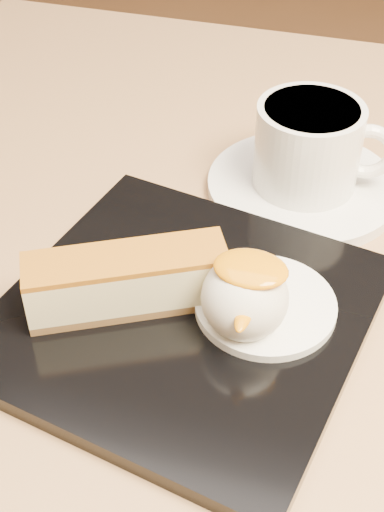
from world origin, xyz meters
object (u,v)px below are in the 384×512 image
(table, at_px, (248,417))
(coffee_cup, at_px, (311,145))
(dessert_plate, at_px, (183,315))
(ice_cream_scoop, at_px, (245,298))
(saucer, at_px, (302,187))
(cheesecake, at_px, (127,281))

(table, xyz_separation_m, coffee_cup, (0.01, 0.11, 0.20))
(dessert_plate, bearing_deg, ice_cream_scoop, -7.13)
(saucer, bearing_deg, cheesecake, -117.02)
(table, distance_m, ice_cream_scoop, 0.20)
(table, bearing_deg, dessert_plate, -128.06)
(coffee_cup, bearing_deg, dessert_plate, -113.93)
(cheesecake, xyz_separation_m, coffee_cup, (0.09, 0.17, 0.01))
(ice_cream_scoop, relative_size, saucer, 0.35)
(saucer, distance_m, coffee_cup, 0.04)
(dessert_plate, distance_m, saucer, 0.17)
(saucer, bearing_deg, ice_cream_scoop, -93.42)
(ice_cream_scoop, bearing_deg, table, 90.69)
(table, xyz_separation_m, ice_cream_scoop, (0.00, -0.06, 0.19))
(dessert_plate, height_order, coffee_cup, coffee_cup)
(table, distance_m, cheesecake, 0.21)
(ice_cream_scoop, height_order, saucer, ice_cream_scoop)
(coffee_cup, bearing_deg, ice_cream_scoop, -100.23)
(dessert_plate, xyz_separation_m, coffee_cup, (0.05, 0.16, 0.04))
(dessert_plate, xyz_separation_m, saucer, (0.05, 0.16, -0.00))
(cheesecake, bearing_deg, dessert_plate, -19.33)
(cheesecake, xyz_separation_m, ice_cream_scoop, (0.07, 0.00, 0.01))
(cheesecake, distance_m, saucer, 0.19)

